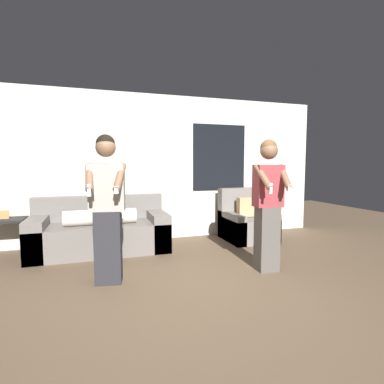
# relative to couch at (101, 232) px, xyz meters

# --- Properties ---
(ground_plane) EXTENTS (14.00, 14.00, 0.00)m
(ground_plane) POSITION_rel_couch_xyz_m (1.02, -2.36, -0.32)
(ground_plane) COLOR brown
(wall_back) EXTENTS (6.68, 0.07, 2.70)m
(wall_back) POSITION_rel_couch_xyz_m (1.04, 0.52, 1.03)
(wall_back) COLOR beige
(wall_back) RESTS_ON ground_plane
(couch) EXTENTS (2.13, 0.95, 0.88)m
(couch) POSITION_rel_couch_xyz_m (0.00, 0.00, 0.00)
(couch) COLOR slate
(couch) RESTS_ON ground_plane
(armchair) EXTENTS (0.87, 0.87, 0.96)m
(armchair) POSITION_rel_couch_xyz_m (2.64, -0.05, -0.01)
(armchair) COLOR slate
(armchair) RESTS_ON ground_plane
(side_table) EXTENTS (0.58, 0.46, 0.72)m
(side_table) POSITION_rel_couch_xyz_m (-1.43, 0.22, 0.18)
(side_table) COLOR black
(side_table) RESTS_ON ground_plane
(person_left) EXTENTS (0.47, 0.51, 1.76)m
(person_left) POSITION_rel_couch_xyz_m (0.06, -1.41, 0.59)
(person_left) COLOR #28282D
(person_left) RESTS_ON ground_plane
(person_right) EXTENTS (0.43, 0.48, 1.74)m
(person_right) POSITION_rel_couch_xyz_m (2.09, -1.63, 0.59)
(person_right) COLOR #56514C
(person_right) RESTS_ON ground_plane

